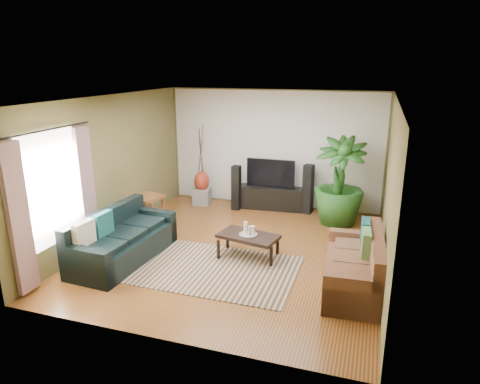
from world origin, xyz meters
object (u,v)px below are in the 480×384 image
at_px(speaker_left, 236,188).
at_px(pedestal, 202,196).
at_px(sofa_right, 353,262).
at_px(sofa_left, 123,236).
at_px(potted_plant, 339,181).
at_px(tv_stand, 270,198).
at_px(television, 271,173).
at_px(speaker_right, 308,189).
at_px(coffee_table, 248,246).
at_px(vase, 202,181).
at_px(side_table, 148,209).

xyz_separation_m(speaker_left, pedestal, (-0.91, 0.11, -0.32)).
relative_size(sofa_right, speaker_left, 1.73).
height_order(sofa_left, potted_plant, potted_plant).
bearing_deg(potted_plant, tv_stand, 161.59).
distance_m(television, speaker_right, 0.93).
bearing_deg(coffee_table, television, 107.70).
bearing_deg(speaker_left, speaker_right, 9.27).
xyz_separation_m(sofa_right, speaker_right, (-1.20, 3.17, 0.13)).
relative_size(sofa_left, vase, 4.19).
bearing_deg(speaker_left, coffee_table, -66.46).
height_order(sofa_right, speaker_right, speaker_right).
bearing_deg(sofa_left, television, -23.00).
bearing_deg(sofa_right, vase, -133.10).
distance_m(pedestal, side_table, 1.62).
relative_size(tv_stand, speaker_left, 1.48).
height_order(coffee_table, tv_stand, tv_stand).
distance_m(sofa_left, television, 3.86).
height_order(tv_stand, speaker_right, speaker_right).
xyz_separation_m(sofa_left, speaker_left, (1.00, 3.12, 0.09)).
height_order(sofa_right, vase, sofa_right).
height_order(coffee_table, potted_plant, potted_plant).
bearing_deg(tv_stand, vase, -177.60).
bearing_deg(side_table, pedestal, 67.76).
bearing_deg(potted_plant, speaker_right, 146.70).
bearing_deg(coffee_table, sofa_left, -147.70).
distance_m(sofa_right, television, 3.87).
distance_m(sofa_right, speaker_left, 4.05).
distance_m(sofa_right, potted_plant, 2.80).
height_order(television, speaker_right, television).
distance_m(potted_plant, pedestal, 3.31).
distance_m(speaker_left, side_table, 2.07).
bearing_deg(tv_stand, pedestal, -177.60).
xyz_separation_m(speaker_left, speaker_right, (1.61, 0.25, 0.04)).
relative_size(tv_stand, pedestal, 3.95).
xyz_separation_m(tv_stand, speaker_left, (-0.73, -0.31, 0.26)).
bearing_deg(speaker_left, side_table, -137.01).
bearing_deg(potted_plant, pedestal, 174.14).
bearing_deg(side_table, vase, 67.76).
height_order(coffee_table, pedestal, coffee_table).
bearing_deg(vase, coffee_table, -52.43).
height_order(coffee_table, vase, vase).
bearing_deg(speaker_right, sofa_left, -116.10).
bearing_deg(television, tv_stand, 0.00).
xyz_separation_m(tv_stand, speaker_right, (0.88, -0.06, 0.30)).
height_order(television, speaker_left, television).
bearing_deg(pedestal, tv_stand, 6.91).
distance_m(speaker_left, potted_plant, 2.36).
bearing_deg(sofa_left, coffee_table, -65.81).
relative_size(sofa_right, speaker_right, 1.60).
distance_m(coffee_table, tv_stand, 2.69).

